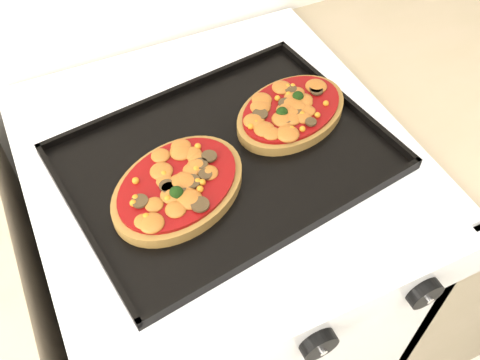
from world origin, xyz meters
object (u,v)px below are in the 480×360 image
baking_tray (226,156)px  pizza_right (291,111)px  stove (225,285)px  pizza_left (178,185)px

baking_tray → pizza_right: bearing=6.7°
stove → pizza_right: 0.50m
pizza_left → stove: bearing=36.1°
stove → pizza_right: size_ratio=4.46×
baking_tray → pizza_left: size_ratio=2.21×
pizza_right → pizza_left: bearing=-163.1°
pizza_left → baking_tray: bearing=20.0°
stove → baking_tray: 0.47m
baking_tray → pizza_left: bearing=-168.1°
stove → pizza_right: (0.13, 0.00, 0.48)m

